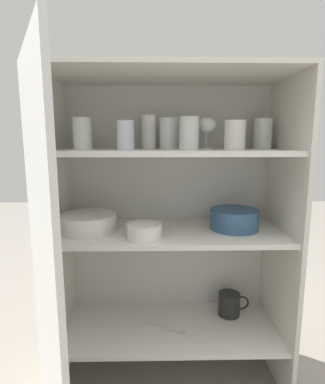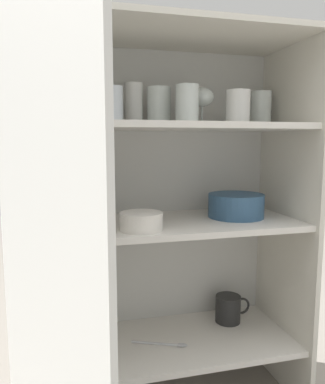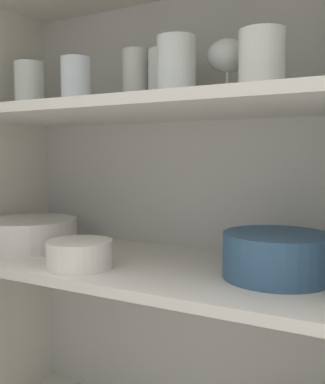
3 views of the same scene
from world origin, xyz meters
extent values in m
cube|color=silver|center=(0.00, 0.38, 0.64)|extent=(0.95, 0.02, 1.27)
cube|color=silver|center=(-0.47, 0.19, 0.64)|extent=(0.02, 0.41, 1.27)
cube|color=silver|center=(0.47, 0.19, 0.64)|extent=(0.02, 0.41, 1.27)
cube|color=silver|center=(0.00, 0.19, 1.28)|extent=(0.95, 0.41, 0.02)
cube|color=silver|center=(0.00, 0.19, 0.22)|extent=(0.92, 0.37, 0.02)
cube|color=silver|center=(0.00, 0.19, 0.66)|extent=(0.92, 0.37, 0.02)
cube|color=silver|center=(0.00, 0.19, 0.99)|extent=(0.92, 0.37, 0.02)
cube|color=silver|center=(-0.36, -0.23, 0.64)|extent=(0.24, 0.43, 1.27)
cylinder|color=white|center=(0.25, 0.16, 1.05)|extent=(0.08, 0.08, 0.11)
cylinder|color=white|center=(0.07, 0.17, 1.06)|extent=(0.08, 0.08, 0.13)
cylinder|color=white|center=(-0.17, 0.17, 1.05)|extent=(0.07, 0.07, 0.11)
cylinder|color=white|center=(0.00, 0.27, 1.06)|extent=(0.08, 0.08, 0.13)
cylinder|color=white|center=(0.39, 0.27, 1.06)|extent=(0.08, 0.08, 0.13)
cylinder|color=white|center=(-0.35, 0.20, 1.06)|extent=(0.07, 0.07, 0.12)
cylinder|color=white|center=(-0.09, 0.27, 1.07)|extent=(0.06, 0.06, 0.14)
cylinder|color=white|center=(0.15, 0.24, 1.00)|extent=(0.06, 0.06, 0.01)
cylinder|color=white|center=(0.15, 0.24, 1.03)|extent=(0.01, 0.01, 0.06)
ellipsoid|color=white|center=(0.15, 0.24, 1.09)|extent=(0.08, 0.08, 0.07)
cylinder|color=silver|center=(-0.33, 0.18, 0.67)|extent=(0.23, 0.23, 0.01)
cylinder|color=silver|center=(-0.33, 0.18, 0.68)|extent=(0.23, 0.23, 0.01)
cylinder|color=silver|center=(-0.33, 0.18, 0.69)|extent=(0.23, 0.23, 0.01)
cylinder|color=silver|center=(-0.33, 0.18, 0.70)|extent=(0.23, 0.23, 0.01)
cylinder|color=silver|center=(-0.33, 0.18, 0.71)|extent=(0.23, 0.23, 0.01)
cylinder|color=silver|center=(-0.33, 0.18, 0.72)|extent=(0.23, 0.23, 0.01)
cylinder|color=silver|center=(-0.33, 0.18, 0.73)|extent=(0.23, 0.23, 0.01)
cylinder|color=silver|center=(-0.33, 0.18, 0.73)|extent=(0.23, 0.23, 0.01)
cylinder|color=#33567A|center=(0.27, 0.20, 0.71)|extent=(0.20, 0.20, 0.08)
torus|color=#33567A|center=(0.27, 0.20, 0.75)|extent=(0.19, 0.19, 0.01)
cylinder|color=silver|center=(-0.10, 0.08, 0.69)|extent=(0.13, 0.13, 0.06)
torus|color=silver|center=(-0.10, 0.08, 0.72)|extent=(0.13, 0.13, 0.01)
cylinder|color=black|center=(0.28, 0.27, 0.28)|extent=(0.10, 0.10, 0.10)
torus|color=black|center=(0.34, 0.27, 0.29)|extent=(0.07, 0.01, 0.07)
cylinder|color=silver|center=(-0.03, 0.17, 0.23)|extent=(0.17, 0.08, 0.01)
ellipsoid|color=silver|center=(0.05, 0.14, 0.24)|extent=(0.04, 0.03, 0.01)
camera|label=1|loc=(-0.05, -1.01, 1.03)|focal=28.00mm
camera|label=2|loc=(-0.32, -1.02, 0.94)|focal=35.00mm
camera|label=3|loc=(0.48, -0.62, 0.89)|focal=42.00mm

